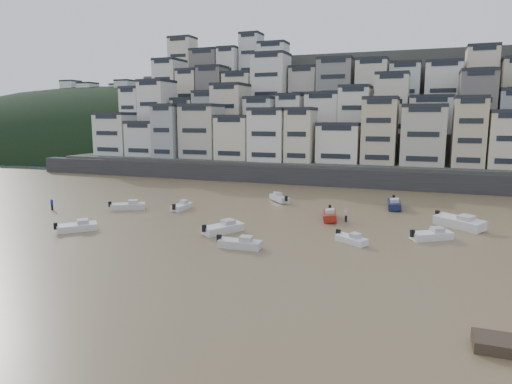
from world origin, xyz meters
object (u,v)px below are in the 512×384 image
at_px(boat_b, 351,238).
at_px(boat_k, 128,205).
at_px(boat_e, 330,214).
at_px(boat_i, 394,203).
at_px(person_blue, 52,204).
at_px(boat_a, 240,242).
at_px(person_pink, 346,215).
at_px(boat_d, 432,234).
at_px(boat_f, 182,205).
at_px(boat_g, 459,221).
at_px(boat_c, 223,227).
at_px(boat_h, 279,197).
at_px(boat_j, 77,226).

xyz_separation_m(boat_b, boat_k, (-33.92, 6.96, 0.16)).
bearing_deg(boat_e, boat_i, 133.73).
height_order(boat_b, person_blue, person_blue).
bearing_deg(boat_b, boat_a, -115.71).
bearing_deg(person_pink, boat_d, -28.99).
height_order(boat_a, person_blue, person_blue).
distance_m(boat_e, boat_f, 21.93).
height_order(boat_i, person_blue, person_blue).
bearing_deg(boat_k, boat_g, -25.94).
xyz_separation_m(boat_f, boat_i, (29.50, 12.02, 0.20)).
bearing_deg(boat_c, boat_b, -58.18).
xyz_separation_m(boat_b, person_blue, (-44.35, 2.88, 0.29)).
bearing_deg(boat_a, boat_f, 133.43).
xyz_separation_m(boat_h, person_blue, (-29.61, -18.01, 0.14)).
distance_m(boat_a, boat_b, 12.19).
height_order(boat_d, boat_k, boat_k).
relative_size(boat_a, boat_c, 0.88).
bearing_deg(boat_h, boat_j, 106.17).
xyz_separation_m(boat_i, boat_j, (-34.84, -27.85, -0.17)).
bearing_deg(boat_i, boat_j, -57.02).
distance_m(boat_g, person_pink, 13.79).
xyz_separation_m(boat_e, boat_h, (-10.22, 10.03, -0.06)).
height_order(boat_b, boat_f, boat_f).
relative_size(boat_h, boat_j, 1.07).
distance_m(boat_b, person_pink, 10.66).
bearing_deg(boat_g, person_pink, -135.22).
xyz_separation_m(boat_d, person_blue, (-52.55, -1.72, 0.17)).
xyz_separation_m(boat_g, person_blue, (-55.79, -8.86, -0.06)).
height_order(boat_e, boat_k, boat_e).
bearing_deg(boat_a, boat_b, 27.26).
bearing_deg(person_blue, boat_g, 9.02).
bearing_deg(boat_e, boat_k, -93.82).
bearing_deg(boat_d, boat_e, 119.48).
height_order(boat_b, boat_h, boat_h).
relative_size(boat_g, person_blue, 3.93).
bearing_deg(boat_a, boat_j, 178.71).
xyz_separation_m(boat_c, boat_i, (18.02, 22.50, 0.07)).
relative_size(boat_b, boat_d, 0.82).
relative_size(boat_b, boat_c, 0.74).
xyz_separation_m(boat_a, boat_g, (22.10, 17.66, 0.25)).
relative_size(boat_f, boat_k, 0.88).
relative_size(boat_d, boat_j, 1.04).
height_order(boat_h, person_pink, person_pink).
bearing_deg(boat_c, boat_g, -35.73).
distance_m(boat_f, boat_j, 16.71).
bearing_deg(boat_h, boat_i, -128.85).
relative_size(boat_e, boat_h, 1.08).
bearing_deg(boat_i, boat_g, 34.26).
height_order(boat_b, boat_j, boat_j).
height_order(boat_c, person_blue, person_blue).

